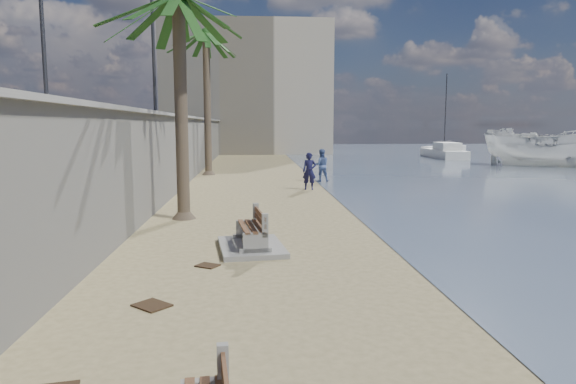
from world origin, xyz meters
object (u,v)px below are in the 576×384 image
person_a (309,169)px  bench_far (251,233)px  boat_cruiser (548,145)px  sailboat_west (444,148)px  palm_back (206,35)px  yacht_near (550,154)px  palm_mid (178,0)px  person_b (321,164)px  yacht_far (443,154)px

person_a → bench_far: bearing=-97.0°
boat_cruiser → sailboat_west: 23.58m
palm_back → sailboat_west: bearing=47.3°
sailboat_west → palm_back: bearing=-132.7°
person_a → yacht_near: bearing=48.1°
bench_far → palm_mid: palm_mid is taller
boat_cruiser → sailboat_west: bearing=30.3°
bench_far → person_b: (3.84, 15.37, 0.58)m
palm_back → person_a: bearing=-55.4°
yacht_near → sailboat_west: 13.99m
yacht_far → person_b: bearing=146.3°
person_b → sailboat_west: (19.36, 32.53, -0.69)m
person_a → person_b: (1.05, 3.54, -0.03)m
bench_far → yacht_far: size_ratio=0.31×
bench_far → person_a: person_a is taller
yacht_near → person_a: bearing=153.0°
boat_cruiser → yacht_far: (-3.99, 10.56, -1.27)m
palm_back → person_b: palm_back is taller
person_b → sailboat_west: sailboat_west is taller
palm_mid → person_b: (6.10, 10.93, -6.05)m
palm_mid → palm_back: palm_back is taller
yacht_near → boat_cruiser: bearing=169.5°
sailboat_west → palm_mid: bearing=-120.4°
person_b → yacht_near: 31.84m
person_a → yacht_near: 34.92m
person_b → yacht_far: person_b is taller
person_a → person_b: size_ratio=1.03×
bench_far → boat_cruiser: 32.99m
palm_mid → person_a: 10.79m
boat_cruiser → yacht_far: size_ratio=0.51×
palm_back → yacht_far: size_ratio=1.22×
yacht_near → palm_mid: bearing=155.9°
palm_mid → sailboat_west: size_ratio=0.87×
bench_far → yacht_near: 45.42m
person_b → palm_mid: bearing=59.0°
person_a → palm_back: bearing=130.9°
yacht_far → sailboat_west: (5.00, 12.96, -0.05)m
person_b → sailboat_west: bearing=-122.6°
person_b → yacht_far: bearing=-128.1°
palm_back → boat_cruiser: size_ratio=2.38×
bench_far → yacht_far: (18.20, 34.95, -0.07)m
boat_cruiser → yacht_far: boat_cruiser is taller
bench_far → person_a: size_ratio=1.19×
bench_far → yacht_far: 39.40m
bench_far → yacht_near: yacht_near is taller
boat_cruiser → yacht_far: bearing=53.5°
boat_cruiser → yacht_near: boat_cruiser is taller
bench_far → sailboat_west: (23.20, 47.91, -0.11)m
palm_mid → boat_cruiser: 32.01m
palm_mid → person_a: size_ratio=3.90×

